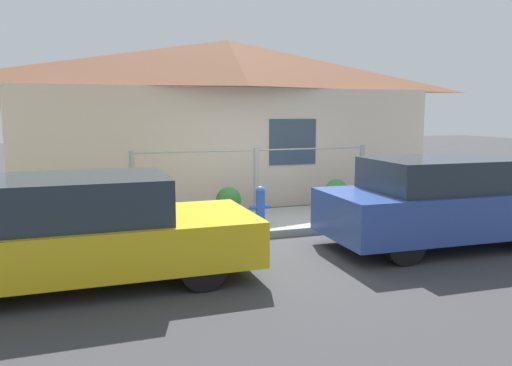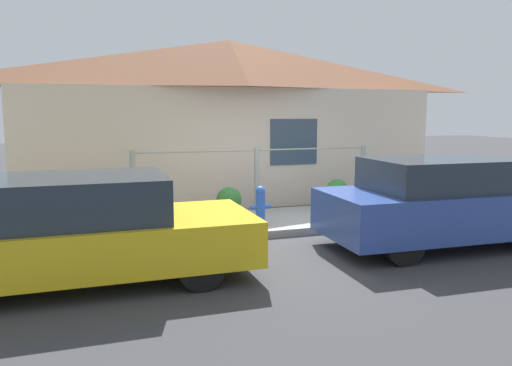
{
  "view_description": "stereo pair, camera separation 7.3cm",
  "coord_description": "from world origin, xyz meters",
  "px_view_note": "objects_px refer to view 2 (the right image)",
  "views": [
    {
      "loc": [
        -3.21,
        -7.56,
        2.08
      ],
      "look_at": [
        -0.49,
        0.3,
        0.9
      ],
      "focal_mm": 35.0,
      "sensor_mm": 36.0,
      "label": 1
    },
    {
      "loc": [
        -3.14,
        -7.59,
        2.08
      ],
      "look_at": [
        -0.49,
        0.3,
        0.9
      ],
      "focal_mm": 35.0,
      "sensor_mm": 36.0,
      "label": 2
    }
  ],
  "objects_px": {
    "fire_hydrant": "(260,204)",
    "potted_plant_corner": "(337,191)",
    "car_right": "(445,202)",
    "potted_plant_by_fence": "(87,210)",
    "car_left": "(80,230)",
    "potted_plant_near_hydrant": "(229,201)"
  },
  "relations": [
    {
      "from": "potted_plant_near_hydrant",
      "to": "potted_plant_corner",
      "type": "height_order",
      "value": "potted_plant_near_hydrant"
    },
    {
      "from": "car_left",
      "to": "potted_plant_corner",
      "type": "distance_m",
      "value": 5.77
    },
    {
      "from": "car_left",
      "to": "car_right",
      "type": "height_order",
      "value": "car_right"
    },
    {
      "from": "potted_plant_near_hydrant",
      "to": "fire_hydrant",
      "type": "bearing_deg",
      "value": -59.96
    },
    {
      "from": "car_right",
      "to": "fire_hydrant",
      "type": "xyz_separation_m",
      "value": [
        -2.41,
        1.8,
        -0.21
      ]
    },
    {
      "from": "potted_plant_corner",
      "to": "car_left",
      "type": "bearing_deg",
      "value": -150.23
    },
    {
      "from": "fire_hydrant",
      "to": "potted_plant_corner",
      "type": "xyz_separation_m",
      "value": [
        2.05,
        1.06,
        -0.03
      ]
    },
    {
      "from": "potted_plant_corner",
      "to": "fire_hydrant",
      "type": "bearing_deg",
      "value": -152.69
    },
    {
      "from": "car_right",
      "to": "potted_plant_corner",
      "type": "bearing_deg",
      "value": 98.91
    },
    {
      "from": "fire_hydrant",
      "to": "potted_plant_corner",
      "type": "distance_m",
      "value": 2.31
    },
    {
      "from": "fire_hydrant",
      "to": "potted_plant_by_fence",
      "type": "distance_m",
      "value": 2.97
    },
    {
      "from": "car_left",
      "to": "fire_hydrant",
      "type": "distance_m",
      "value": 3.46
    },
    {
      "from": "potted_plant_near_hydrant",
      "to": "potted_plant_by_fence",
      "type": "bearing_deg",
      "value": 179.49
    },
    {
      "from": "car_right",
      "to": "potted_plant_corner",
      "type": "height_order",
      "value": "car_right"
    },
    {
      "from": "car_left",
      "to": "fire_hydrant",
      "type": "bearing_deg",
      "value": 31.71
    },
    {
      "from": "car_right",
      "to": "car_left",
      "type": "bearing_deg",
      "value": -178.26
    },
    {
      "from": "fire_hydrant",
      "to": "potted_plant_near_hydrant",
      "type": "xyz_separation_m",
      "value": [
        -0.39,
        0.67,
        -0.04
      ]
    },
    {
      "from": "car_right",
      "to": "potted_plant_by_fence",
      "type": "xyz_separation_m",
      "value": [
        -5.3,
        2.49,
        -0.25
      ]
    },
    {
      "from": "fire_hydrant",
      "to": "potted_plant_by_fence",
      "type": "relative_size",
      "value": 1.19
    },
    {
      "from": "car_left",
      "to": "potted_plant_by_fence",
      "type": "height_order",
      "value": "car_left"
    },
    {
      "from": "fire_hydrant",
      "to": "car_right",
      "type": "bearing_deg",
      "value": -36.73
    },
    {
      "from": "fire_hydrant",
      "to": "car_left",
      "type": "bearing_deg",
      "value": -148.57
    }
  ]
}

